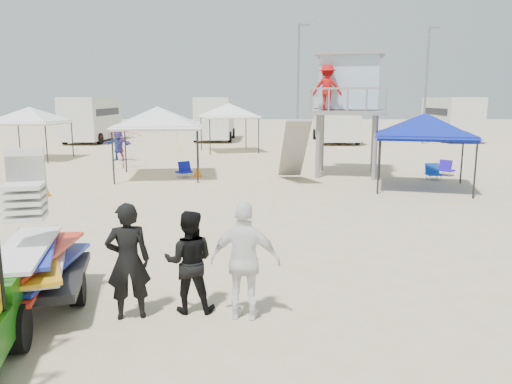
{
  "coord_description": "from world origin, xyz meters",
  "views": [
    {
      "loc": [
        0.63,
        -7.03,
        3.19
      ],
      "look_at": [
        0.5,
        3.0,
        1.3
      ],
      "focal_mm": 35.0,
      "sensor_mm": 36.0,
      "label": 1
    }
  ],
  "objects_px": {
    "canopy_blue": "(426,117)",
    "surf_trailer": "(33,253)",
    "man_left": "(128,261)",
    "lifeguard_tower": "(346,87)"
  },
  "relations": [
    {
      "from": "canopy_blue",
      "to": "surf_trailer",
      "type": "bearing_deg",
      "value": -131.11
    },
    {
      "from": "man_left",
      "to": "lifeguard_tower",
      "type": "distance_m",
      "value": 15.41
    },
    {
      "from": "man_left",
      "to": "canopy_blue",
      "type": "xyz_separation_m",
      "value": [
        7.66,
        10.82,
        1.67
      ]
    },
    {
      "from": "surf_trailer",
      "to": "canopy_blue",
      "type": "relative_size",
      "value": 0.69
    },
    {
      "from": "lifeguard_tower",
      "to": "canopy_blue",
      "type": "relative_size",
      "value": 1.27
    },
    {
      "from": "man_left",
      "to": "canopy_blue",
      "type": "height_order",
      "value": "canopy_blue"
    },
    {
      "from": "surf_trailer",
      "to": "lifeguard_tower",
      "type": "bearing_deg",
      "value": 63.51
    },
    {
      "from": "surf_trailer",
      "to": "man_left",
      "type": "bearing_deg",
      "value": -11.18
    },
    {
      "from": "canopy_blue",
      "to": "man_left",
      "type": "bearing_deg",
      "value": -125.3
    },
    {
      "from": "man_left",
      "to": "canopy_blue",
      "type": "relative_size",
      "value": 0.45
    }
  ]
}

